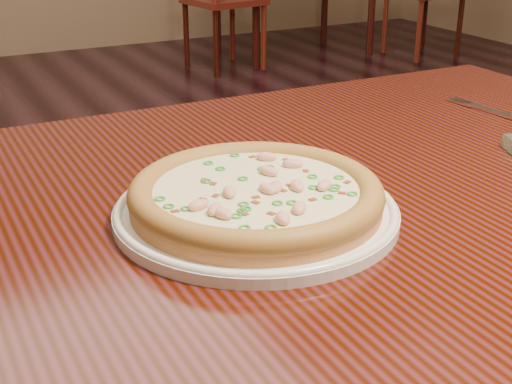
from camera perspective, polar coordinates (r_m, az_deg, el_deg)
name	(u,v)px	position (r m, az deg, el deg)	size (l,w,h in m)	color
hero_table	(322,255)	(0.90, 5.32, -5.05)	(1.20, 0.80, 0.75)	black
plate	(256,210)	(0.76, 0.00, -1.47)	(0.31, 0.31, 0.02)	white
pizza	(256,195)	(0.76, 0.01, -0.21)	(0.27, 0.27, 0.03)	tan
fork	(495,112)	(1.19, 18.57, 6.12)	(0.04, 0.18, 0.00)	silver
chair_c	(217,0)	(4.63, -3.17, 15.09)	(0.48, 0.48, 0.95)	#54140E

